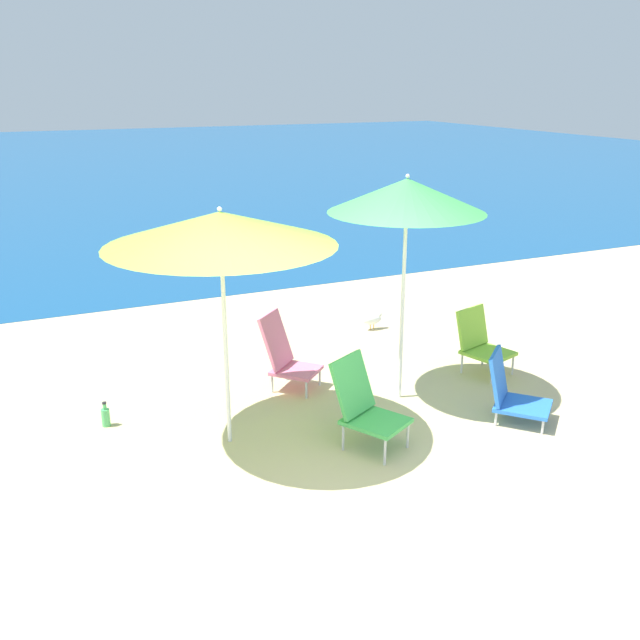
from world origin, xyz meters
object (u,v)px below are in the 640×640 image
at_px(beach_umbrella_lime, 220,229).
at_px(beach_chair_lime, 481,341).
at_px(beach_chair_blue, 511,392).
at_px(beach_chair_green, 364,404).
at_px(beach_chair_pink, 285,354).
at_px(seagull, 373,319).
at_px(beach_umbrella_green, 407,196).
at_px(water_bottle, 106,417).

relative_size(beach_umbrella_lime, beach_chair_lime, 3.00).
bearing_deg(beach_chair_blue, beach_chair_lime, 25.05).
relative_size(beach_umbrella_lime, beach_chair_green, 2.65).
relative_size(beach_chair_lime, beach_chair_blue, 0.98).
xyz_separation_m(beach_chair_pink, seagull, (1.73, 1.25, -0.24)).
distance_m(beach_umbrella_lime, beach_chair_blue, 3.15).
distance_m(beach_chair_lime, beach_chair_blue, 1.20).
bearing_deg(seagull, beach_chair_lime, -76.55).
bearing_deg(beach_umbrella_lime, beach_umbrella_green, 5.65).
distance_m(beach_chair_green, beach_chair_blue, 1.52).
distance_m(beach_chair_green, water_bottle, 2.46).
bearing_deg(beach_umbrella_green, water_bottle, 168.45).
xyz_separation_m(beach_chair_blue, water_bottle, (-3.56, 1.46, -0.19)).
height_order(beach_chair_pink, seagull, beach_chair_pink).
height_order(beach_chair_blue, water_bottle, beach_chair_blue).
distance_m(beach_umbrella_lime, beach_chair_lime, 3.46).
height_order(beach_chair_pink, beach_chair_blue, beach_chair_pink).
bearing_deg(seagull, beach_chair_blue, -90.90).
height_order(beach_chair_lime, beach_chair_pink, beach_chair_pink).
bearing_deg(beach_chair_pink, beach_umbrella_green, -79.43).
relative_size(beach_umbrella_lime, beach_chair_pink, 2.66).
xyz_separation_m(beach_umbrella_lime, beach_umbrella_green, (1.88, 0.19, 0.13)).
bearing_deg(beach_umbrella_green, beach_chair_blue, -51.15).
bearing_deg(beach_chair_green, beach_chair_blue, -33.45).
xyz_separation_m(beach_umbrella_green, beach_chair_lime, (1.17, 0.23, -1.72)).
height_order(beach_chair_lime, water_bottle, beach_chair_lime).
relative_size(beach_umbrella_green, beach_chair_lime, 3.20).
xyz_separation_m(beach_chair_green, seagull, (1.56, 2.72, -0.26)).
bearing_deg(beach_chair_pink, water_bottle, 141.13).
distance_m(beach_chair_lime, beach_chair_pink, 2.20).
distance_m(beach_chair_pink, beach_chair_green, 1.48).
relative_size(beach_chair_blue, water_bottle, 2.97).
distance_m(beach_chair_lime, seagull, 1.80).
relative_size(beach_umbrella_green, beach_chair_pink, 2.84).
distance_m(water_bottle, seagull, 3.86).
distance_m(beach_umbrella_lime, water_bottle, 2.23).
bearing_deg(beach_umbrella_green, beach_chair_green, -137.17).
xyz_separation_m(beach_umbrella_green, water_bottle, (-2.86, 0.58, -1.98)).
relative_size(beach_umbrella_green, water_bottle, 9.31).
bearing_deg(beach_umbrella_green, beach_umbrella_lime, -174.35).
bearing_deg(beach_chair_lime, beach_umbrella_green, 174.01).
relative_size(beach_chair_green, beach_chair_blue, 1.11).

